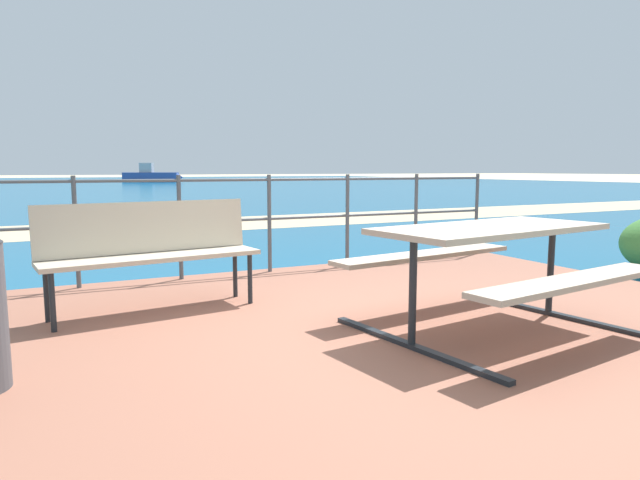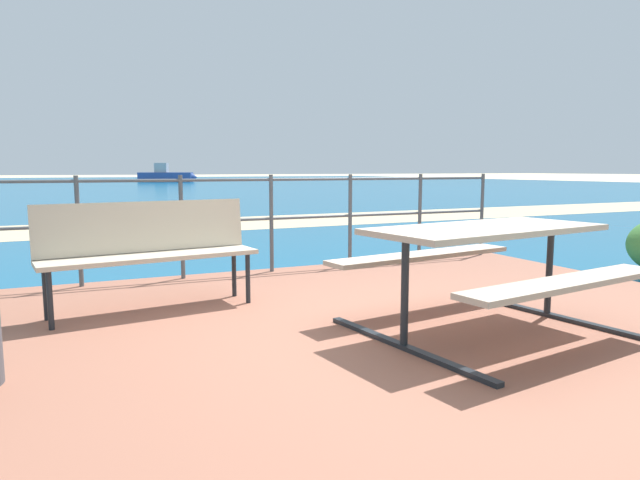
# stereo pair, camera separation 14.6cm
# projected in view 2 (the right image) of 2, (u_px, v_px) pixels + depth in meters

# --- Properties ---
(ground_plane) EXTENTS (240.00, 240.00, 0.00)m
(ground_plane) POSITION_uv_depth(u_px,v_px,m) (382.00, 335.00, 4.03)
(ground_plane) COLOR beige
(patio_paving) EXTENTS (6.40, 5.20, 0.06)m
(patio_paving) POSITION_uv_depth(u_px,v_px,m) (382.00, 331.00, 4.03)
(patio_paving) COLOR #935B47
(patio_paving) RESTS_ON ground
(sea_water) EXTENTS (90.00, 90.00, 0.01)m
(sea_water) POSITION_uv_depth(u_px,v_px,m) (101.00, 186.00, 40.22)
(sea_water) COLOR #145B84
(sea_water) RESTS_ON ground
(beach_strip) EXTENTS (54.05, 4.07, 0.01)m
(beach_strip) POSITION_uv_depth(u_px,v_px,m) (177.00, 226.00, 11.75)
(beach_strip) COLOR tan
(beach_strip) RESTS_ON ground
(picnic_table) EXTENTS (1.92, 1.76, 0.75)m
(picnic_table) POSITION_uv_depth(u_px,v_px,m) (485.00, 250.00, 3.85)
(picnic_table) COLOR tan
(picnic_table) RESTS_ON patio_paving
(park_bench) EXTENTS (1.73, 0.63, 0.88)m
(park_bench) POSITION_uv_depth(u_px,v_px,m) (149.00, 244.00, 4.48)
(park_bench) COLOR #BCAD93
(park_bench) RESTS_ON patio_paving
(railing_fence) EXTENTS (5.94, 0.04, 1.08)m
(railing_fence) POSITION_uv_depth(u_px,v_px,m) (271.00, 213.00, 6.14)
(railing_fence) COLOR #4C5156
(railing_fence) RESTS_ON patio_paving
(boat_near) EXTENTS (5.34, 3.05, 1.75)m
(boat_near) POSITION_uv_depth(u_px,v_px,m) (167.00, 176.00, 51.24)
(boat_near) COLOR #2D478C
(boat_near) RESTS_ON sea_water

